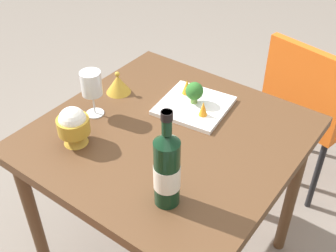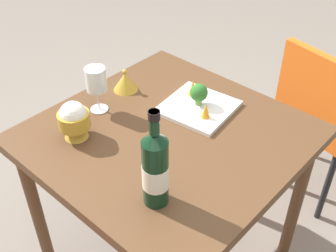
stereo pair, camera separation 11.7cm
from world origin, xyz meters
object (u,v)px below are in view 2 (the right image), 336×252
(wine_glass, at_px, (96,81))
(rice_bowl, at_px, (74,120))
(chair_by_wall, at_px, (321,112))
(serving_plate, at_px, (198,107))
(wine_bottle, at_px, (155,169))
(rice_bowl_lid, at_px, (125,81))
(broccoli_floret, at_px, (199,93))
(carrot_garnish_right, at_px, (193,88))
(carrot_garnish_left, at_px, (206,111))

(wine_glass, relative_size, rice_bowl, 1.26)
(chair_by_wall, bearing_deg, serving_plate, -100.08)
(wine_bottle, xyz_separation_m, rice_bowl_lid, (0.50, -0.35, -0.09))
(wine_glass, xyz_separation_m, broccoli_floret, (-0.27, -0.26, -0.06))
(chair_by_wall, xyz_separation_m, rice_bowl_lid, (0.56, 0.71, 0.26))
(rice_bowl_lid, relative_size, carrot_garnish_right, 1.65)
(carrot_garnish_left, bearing_deg, carrot_garnish_right, -33.18)
(wine_glass, bearing_deg, chair_by_wall, -121.18)
(chair_by_wall, height_order, rice_bowl, rice_bowl)
(wine_glass, bearing_deg, carrot_garnish_left, -147.76)
(chair_by_wall, relative_size, serving_plate, 3.05)
(wine_bottle, bearing_deg, serving_plate, -65.74)
(wine_bottle, bearing_deg, wine_glass, -21.55)
(wine_bottle, relative_size, wine_glass, 1.80)
(chair_by_wall, distance_m, carrot_garnish_right, 0.71)
(broccoli_floret, distance_m, carrot_garnish_left, 0.09)
(chair_by_wall, bearing_deg, rice_bowl, -102.00)
(serving_plate, relative_size, carrot_garnish_left, 4.88)
(carrot_garnish_left, bearing_deg, broccoli_floret, -34.06)
(wine_bottle, xyz_separation_m, broccoli_floret, (0.21, -0.45, -0.06))
(rice_bowl, height_order, rice_bowl_lid, rice_bowl)
(rice_bowl, distance_m, carrot_garnish_right, 0.48)
(chair_by_wall, distance_m, wine_glass, 1.08)
(serving_plate, xyz_separation_m, broccoli_floret, (0.01, -0.01, 0.06))
(wine_glass, relative_size, carrot_garnish_left, 3.13)
(chair_by_wall, distance_m, serving_plate, 0.71)
(wine_bottle, height_order, rice_bowl_lid, wine_bottle)
(serving_plate, bearing_deg, rice_bowl_lid, 16.60)
(carrot_garnish_right, bearing_deg, carrot_garnish_left, 146.82)
(serving_plate, relative_size, broccoli_floret, 3.25)
(rice_bowl_lid, xyz_separation_m, serving_plate, (-0.30, -0.09, -0.03))
(rice_bowl_lid, xyz_separation_m, carrot_garnish_left, (-0.37, -0.05, 0.01))
(chair_by_wall, xyz_separation_m, carrot_garnish_right, (0.32, 0.57, 0.27))
(wine_bottle, relative_size, serving_plate, 1.16)
(broccoli_floret, height_order, carrot_garnish_left, broccoli_floret)
(serving_plate, bearing_deg, wine_bottle, 114.26)
(broccoli_floret, bearing_deg, wine_bottle, 114.56)
(wine_bottle, height_order, carrot_garnish_left, wine_bottle)
(wine_glass, bearing_deg, wine_bottle, 158.45)
(rice_bowl, relative_size, rice_bowl_lid, 1.42)
(rice_bowl, distance_m, broccoli_floret, 0.47)
(wine_bottle, relative_size, broccoli_floret, 3.76)
(wine_glass, relative_size, broccoli_floret, 2.09)
(rice_bowl, bearing_deg, rice_bowl_lid, -73.92)
(rice_bowl_lid, xyz_separation_m, broccoli_floret, (-0.30, -0.10, 0.03))
(wine_bottle, bearing_deg, rice_bowl, -3.94)
(rice_bowl_lid, distance_m, serving_plate, 0.32)
(carrot_garnish_left, bearing_deg, rice_bowl, 53.64)
(rice_bowl_lid, bearing_deg, chair_by_wall, -128.13)
(carrot_garnish_left, height_order, carrot_garnish_right, carrot_garnish_right)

